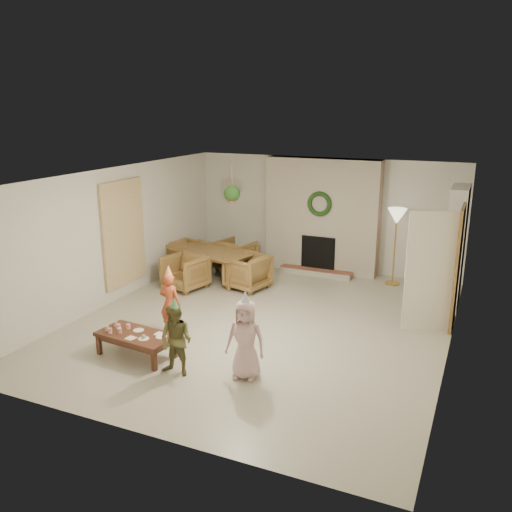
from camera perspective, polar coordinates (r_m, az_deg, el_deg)
The scene contains 56 objects.
floor at distance 9.22m, azimuth 0.70°, elevation -7.12°, with size 7.00×7.00×0.00m, color #B7B29E.
ceiling at distance 8.56m, azimuth 0.76°, elevation 8.48°, with size 7.00×7.00×0.00m, color white.
wall_back at distance 12.02m, azimuth 7.33°, elevation 4.44°, with size 7.00×7.00×0.00m, color silver.
wall_front at distance 5.93m, azimuth -12.83°, elevation -7.85°, with size 7.00×7.00×0.00m, color silver.
wall_left at distance 10.33m, azimuth -14.77°, elevation 2.17°, with size 7.00×7.00×0.00m, color silver.
wall_right at distance 8.16m, azimuth 20.49°, elevation -1.90°, with size 7.00×7.00×0.00m, color silver.
fireplace_mass at distance 11.84m, azimuth 7.05°, elevation 4.27°, with size 2.50×0.40×2.50m, color #531D16.
fireplace_hearth at distance 11.81m, azimuth 6.36°, elevation -1.71°, with size 1.60×0.30×0.12m, color maroon.
fireplace_firebox at distance 11.85m, azimuth 6.66°, elevation 0.32°, with size 0.75×0.12×0.75m, color black.
fireplace_wreath at distance 11.56m, azimuth 6.76°, elevation 5.52°, with size 0.54×0.54×0.10m, color #1A3B16.
floor_lamp_base at distance 11.51m, azimuth 14.29°, elevation -2.81°, with size 0.30×0.30×0.03m, color gold.
floor_lamp_post at distance 11.31m, azimuth 14.54°, elevation 0.69°, with size 0.03×0.03×1.43m, color gold.
floor_lamp_shade at distance 11.15m, azimuth 14.78°, elevation 4.11°, with size 0.38×0.38×0.32m, color beige.
bookshelf_carcass at distance 10.43m, azimuth 20.44°, elevation 0.96°, with size 0.30×1.00×2.20m, color white.
bookshelf_shelf_a at distance 10.60m, azimuth 20.00°, elevation -2.42°, with size 0.30×0.92×0.03m, color white.
bookshelf_shelf_b at distance 10.49m, azimuth 20.20°, elevation -0.35°, with size 0.30×0.92×0.03m, color white.
bookshelf_shelf_c at distance 10.39m, azimuth 20.41°, elevation 1.77°, with size 0.30×0.92×0.03m, color white.
bookshelf_shelf_d at distance 10.31m, azimuth 20.62°, elevation 3.93°, with size 0.30×0.92×0.03m, color white.
books_row_lower at distance 10.42m, azimuth 19.90°, elevation -1.92°, with size 0.20×0.40×0.24m, color #AC1F30.
books_row_mid at distance 10.50m, azimuth 20.19°, elevation 0.47°, with size 0.20×0.44×0.24m, color navy.
books_row_upper at distance 10.27m, azimuth 20.33°, elevation 2.37°, with size 0.20×0.36×0.22m, color #AF6925.
door_frame at distance 9.38m, azimuth 20.64°, elevation -1.15°, with size 0.05×0.86×2.04m, color olive.
door_leaf at distance 9.04m, azimuth 18.07°, elevation -1.65°, with size 0.05×0.80×2.00m, color beige.
curtain_panel at distance 10.46m, azimuth -13.92°, elevation 2.39°, with size 0.06×1.20×2.00m, color beige.
dining_table at distance 11.41m, azimuth -4.73°, elevation -0.94°, with size 1.79×1.00×0.63m, color olive.
dining_chair_near at distance 10.87m, azimuth -7.56°, elevation -1.71°, with size 0.74×0.76×0.70m, color olive.
dining_chair_far at distance 11.97m, azimuth -2.17°, elevation 0.06°, with size 0.74×0.76×0.70m, color olive.
dining_chair_left at distance 11.93m, azimuth -7.51°, elevation -0.11°, with size 0.74×0.76×0.70m, color olive.
dining_chair_right at distance 10.78m, azimuth -0.90°, elevation -1.71°, with size 0.74×0.76×0.70m, color olive.
hanging_plant_cord at distance 10.50m, azimuth -2.58°, elevation 7.89°, with size 0.01×0.01×0.70m, color tan.
hanging_plant_pot at distance 10.56m, azimuth -2.56°, elevation 6.01°, with size 0.16×0.16×0.12m, color #B04638.
hanging_plant_foliage at distance 10.54m, azimuth -2.57°, elevation 6.65°, with size 0.32×0.32×0.32m, color #1E4316.
coffee_table_top at distance 8.14m, azimuth -12.64°, elevation -8.23°, with size 1.16×0.58×0.05m, color #4E291A.
coffee_table_apron at distance 8.17m, azimuth -12.61°, elevation -8.63°, with size 1.07×0.49×0.07m, color #4E291A.
coffee_leg_fl at distance 8.40m, azimuth -16.35°, elevation -9.05°, with size 0.06×0.06×0.30m, color #4E291A.
coffee_leg_fr at distance 7.74m, azimuth -10.79°, elevation -10.89°, with size 0.06×0.06×0.30m, color #4E291A.
coffee_leg_bl at distance 8.70m, azimuth -14.13°, elevation -7.99°, with size 0.06×0.06×0.30m, color #4E291A.
coffee_leg_br at distance 8.06m, azimuth -8.61°, elevation -9.65°, with size 0.06×0.06×0.30m, color #4E291A.
cup_a at distance 8.31m, azimuth -15.59°, elevation -7.41°, with size 0.06×0.06×0.08m, color white.
cup_b at distance 8.43m, azimuth -14.74°, elevation -7.02°, with size 0.06×0.06×0.08m, color white.
cup_c at distance 8.22m, azimuth -15.27°, elevation -7.68°, with size 0.06×0.06×0.08m, color white.
cup_d at distance 8.33m, azimuth -14.42°, elevation -7.28°, with size 0.06×0.06×0.08m, color white.
cup_e at distance 8.18m, azimuth -14.29°, elevation -7.71°, with size 0.06×0.06×0.08m, color white.
cup_f at distance 8.30m, azimuth -13.45°, elevation -7.31°, with size 0.06×0.06×0.08m, color white.
plate_a at distance 8.23m, azimuth -12.39°, elevation -7.72°, with size 0.16×0.16×0.01m, color white.
plate_b at distance 7.93m, azimuth -11.87°, elevation -8.61°, with size 0.16×0.16×0.01m, color white.
plate_c at distance 7.94m, azimuth -10.04°, elevation -8.46°, with size 0.16×0.16×0.01m, color white.
food_scoop at distance 7.92m, azimuth -11.89°, elevation -8.38°, with size 0.06×0.06×0.06m, color tan.
napkin_left at distance 7.99m, azimuth -13.18°, elevation -8.49°, with size 0.13×0.13×0.01m, color #FFBDBB.
napkin_right at distance 8.05m, azimuth -10.22°, elevation -8.15°, with size 0.13×0.13×0.01m, color #FFBDBB.
child_red at distance 8.76m, azimuth -9.14°, elevation -5.00°, with size 0.37×0.24×1.02m, color #C7502A.
party_hat_red at distance 8.58m, azimuth -9.30°, elevation -1.55°, with size 0.14×0.14×0.19m, color #FCD254.
child_plaid at distance 7.44m, azimuth -8.49°, elevation -8.89°, with size 0.49×0.38×1.01m, color brown.
party_hat_plaid at distance 7.23m, azimuth -8.67°, elevation -5.00°, with size 0.12×0.12×0.16m, color #47A663.
child_pink at distance 7.27m, azimuth -1.12°, elevation -8.88°, with size 0.54×0.35×1.11m, color beige.
party_hat_pink at distance 7.04m, azimuth -1.15°, elevation -4.45°, with size 0.14×0.14×0.20m, color silver.
Camera 1 is at (3.34, -7.81, 3.59)m, focal length 37.60 mm.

